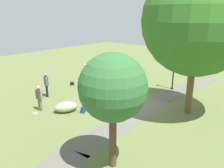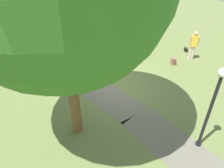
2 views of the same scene
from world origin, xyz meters
The scene contains 14 objects.
ground_plane centered at (0.00, 0.00, 0.00)m, with size 48.00×48.00×0.00m, color #5E6B3A.
footpath_segment_near centered at (-6.02, 1.21, 0.00)m, with size 8.12×2.43×0.01m.
footpath_segment_mid centered at (1.96, 0.90, 0.00)m, with size 8.04×1.82×0.01m.
large_shade_tree centered at (-1.10, 3.07, 5.30)m, with size 5.95×5.95×8.28m.
young_tree_near_path centered at (5.58, 2.88, 3.19)m, with size 2.48×2.48×4.46m.
lamp_post centered at (-4.59, 0.32, 1.94)m, with size 0.28×0.28×3.11m.
lawn_boulder centered at (3.55, -2.58, 0.30)m, with size 1.65×1.44×0.61m.
woman_with_handbag centered at (-0.88, -5.61, 1.04)m, with size 0.43×0.41×1.77m.
man_near_boulder centered at (2.80, -5.63, 1.00)m, with size 0.36×0.49×1.72m.
passerby_on_path centered at (4.49, -3.87, 0.92)m, with size 0.27×0.52×1.60m.
handbag_on_grass centered at (-0.09, -6.38, 0.14)m, with size 0.38×0.38×0.31m.
backpack_by_boulder centered at (2.99, -1.66, 0.19)m, with size 0.34×0.33×0.40m.
spare_backpack_on_lawn centered at (-0.55, -4.18, 0.19)m, with size 0.34×0.34×0.40m.
frisbee_on_grass centered at (4.90, -3.80, 0.01)m, with size 0.25×0.25×0.02m.
Camera 1 is at (11.36, 7.81, 5.72)m, focal length 36.58 mm.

